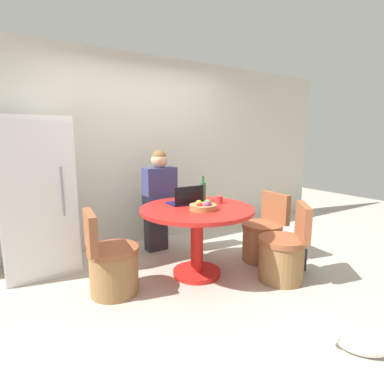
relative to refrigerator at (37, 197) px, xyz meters
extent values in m
plane|color=#B2A899|center=(1.36, -1.19, -0.85)|extent=(12.00, 12.00, 0.00)
cube|color=beige|center=(1.36, 0.37, 0.45)|extent=(7.00, 0.06, 2.60)
cube|color=white|center=(0.00, 0.01, 0.00)|extent=(0.73, 0.62, 1.71)
cube|color=silver|center=(0.00, -0.31, 0.00)|extent=(0.71, 0.01, 1.61)
cylinder|color=gray|center=(0.22, -0.32, 0.09)|extent=(0.02, 0.02, 0.51)
cylinder|color=red|center=(1.43, -1.02, -0.83)|extent=(0.52, 0.52, 0.05)
cylinder|color=red|center=(1.43, -1.02, -0.47)|extent=(0.14, 0.14, 0.67)
cylinder|color=red|center=(1.43, -1.02, -0.11)|extent=(1.21, 1.21, 0.04)
cylinder|color=olive|center=(2.32, -1.10, -0.65)|extent=(0.46, 0.46, 0.41)
cylinder|color=brown|center=(2.32, -1.10, -0.42)|extent=(0.49, 0.49, 0.06)
cube|color=brown|center=(2.51, -1.11, -0.21)|extent=(0.11, 0.44, 0.36)
cylinder|color=olive|center=(0.54, -0.93, -0.65)|extent=(0.46, 0.46, 0.41)
cylinder|color=brown|center=(0.54, -0.93, -0.42)|extent=(0.49, 0.49, 0.06)
cube|color=brown|center=(0.34, -0.91, -0.21)|extent=(0.11, 0.44, 0.36)
cylinder|color=olive|center=(2.12, -1.59, -0.65)|extent=(0.46, 0.46, 0.41)
cylinder|color=brown|center=(2.12, -1.59, -0.42)|extent=(0.49, 0.49, 0.06)
cube|color=brown|center=(2.27, -1.72, -0.21)|extent=(0.33, 0.38, 0.36)
cube|color=#2D2D38|center=(1.37, -0.09, -0.62)|extent=(0.28, 0.16, 0.46)
cube|color=#2D2D38|center=(1.37, -0.15, -0.32)|extent=(0.32, 0.36, 0.14)
cube|color=navy|center=(1.37, -0.23, 0.01)|extent=(0.40, 0.22, 0.52)
sphere|color=tan|center=(1.37, -0.23, 0.36)|extent=(0.21, 0.21, 0.21)
sphere|color=brown|center=(1.37, -0.23, 0.39)|extent=(0.19, 0.19, 0.19)
cube|color=#141947|center=(1.41, -0.78, -0.08)|extent=(0.36, 0.23, 0.02)
cube|color=black|center=(1.41, -0.89, 0.02)|extent=(0.36, 0.01, 0.19)
cylinder|color=olive|center=(1.42, -1.15, -0.07)|extent=(0.28, 0.28, 0.05)
sphere|color=#4C9333|center=(1.48, -1.14, -0.03)|extent=(0.08, 0.08, 0.08)
sphere|color=gold|center=(1.41, -1.08, -0.04)|extent=(0.07, 0.07, 0.07)
sphere|color=red|center=(1.36, -1.16, -0.04)|extent=(0.06, 0.06, 0.06)
sphere|color=#7A2D5B|center=(1.43, -1.21, -0.03)|extent=(0.08, 0.08, 0.08)
cylinder|color=#B2332D|center=(1.75, -0.98, -0.05)|extent=(0.08, 0.08, 0.08)
cylinder|color=#23602D|center=(1.65, -0.79, 0.01)|extent=(0.07, 0.07, 0.22)
cylinder|color=#23602D|center=(1.65, -0.79, 0.16)|extent=(0.03, 0.03, 0.08)
ellipsoid|color=white|center=(1.73, -2.68, -0.77)|extent=(0.31, 0.34, 0.17)
sphere|color=white|center=(1.61, -2.53, -0.74)|extent=(0.09, 0.09, 0.09)
cube|color=#232328|center=(2.38, -1.53, -0.72)|extent=(0.30, 0.14, 0.26)
camera|label=1|loc=(-0.24, -3.62, 0.63)|focal=28.00mm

